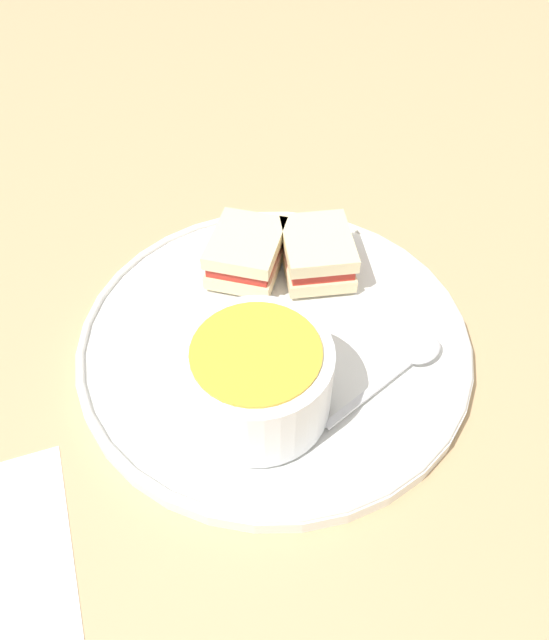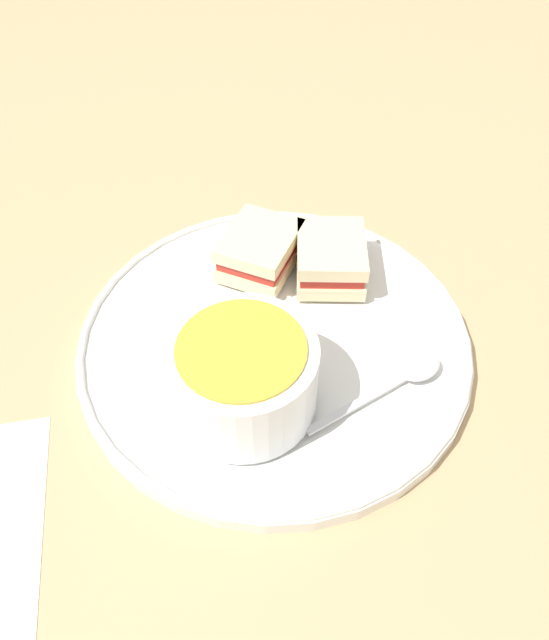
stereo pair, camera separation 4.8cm
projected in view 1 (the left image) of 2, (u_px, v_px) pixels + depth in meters
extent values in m
plane|color=tan|center=(274.00, 347.00, 0.51)|extent=(2.40, 2.40, 0.00)
cylinder|color=white|center=(274.00, 342.00, 0.50)|extent=(0.31, 0.31, 0.01)
torus|color=white|center=(274.00, 336.00, 0.50)|extent=(0.31, 0.31, 0.01)
cylinder|color=white|center=(258.00, 401.00, 0.45)|extent=(0.06, 0.06, 0.01)
cylinder|color=white|center=(257.00, 379.00, 0.43)|extent=(0.10, 0.10, 0.06)
cylinder|color=gold|center=(256.00, 353.00, 0.41)|extent=(0.09, 0.09, 0.01)
cube|color=silver|center=(370.00, 392.00, 0.46)|extent=(0.04, 0.09, 0.00)
ellipsoid|color=silver|center=(422.00, 349.00, 0.48)|extent=(0.04, 0.04, 0.01)
cube|color=beige|center=(317.00, 263.00, 0.54)|extent=(0.08, 0.07, 0.01)
cube|color=#B72D23|center=(317.00, 253.00, 0.53)|extent=(0.07, 0.06, 0.01)
cube|color=beige|center=(318.00, 243.00, 0.52)|extent=(0.08, 0.07, 0.01)
cube|color=beige|center=(243.00, 263.00, 0.54)|extent=(0.09, 0.08, 0.01)
cube|color=#B72D23|center=(242.00, 254.00, 0.53)|extent=(0.08, 0.08, 0.01)
cube|color=beige|center=(242.00, 244.00, 0.52)|extent=(0.09, 0.08, 0.01)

